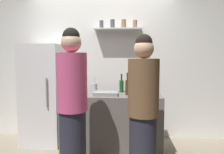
{
  "coord_description": "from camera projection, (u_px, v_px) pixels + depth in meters",
  "views": [
    {
      "loc": [
        0.43,
        -2.69,
        1.43
      ],
      "look_at": [
        0.22,
        0.52,
        1.14
      ],
      "focal_mm": 35.32,
      "sensor_mm": 36.0,
      "label": 1
    }
  ],
  "objects": [
    {
      "name": "back_wall_assembly",
      "position": [
        103.0,
        64.0,
        3.95
      ],
      "size": [
        4.8,
        0.32,
        2.6
      ],
      "color": "white",
      "rests_on": "ground"
    },
    {
      "name": "refrigerator",
      "position": [
        44.0,
        94.0,
        3.66
      ],
      "size": [
        0.62,
        0.65,
        1.63
      ],
      "color": "white",
      "rests_on": "ground"
    },
    {
      "name": "counter",
      "position": [
        112.0,
        123.0,
        3.29
      ],
      "size": [
        1.43,
        0.66,
        0.89
      ],
      "primitive_type": "cube",
      "color": "#66605B",
      "rests_on": "ground"
    },
    {
      "name": "baking_pan",
      "position": [
        106.0,
        94.0,
        3.12
      ],
      "size": [
        0.34,
        0.24,
        0.05
      ],
      "primitive_type": "cube",
      "color": "gray",
      "rests_on": "counter"
    },
    {
      "name": "utensil_holder",
      "position": [
        94.0,
        87.0,
        3.46
      ],
      "size": [
        0.1,
        0.1,
        0.23
      ],
      "color": "#B2B2B7",
      "rests_on": "counter"
    },
    {
      "name": "wine_bottle_amber_glass",
      "position": [
        127.0,
        87.0,
        3.15
      ],
      "size": [
        0.07,
        0.07,
        0.32
      ],
      "color": "#472814",
      "rests_on": "counter"
    },
    {
      "name": "wine_bottle_green_glass",
      "position": [
        121.0,
        86.0,
        3.4
      ],
      "size": [
        0.07,
        0.07,
        0.28
      ],
      "color": "#19471E",
      "rests_on": "counter"
    },
    {
      "name": "water_bottle_plastic",
      "position": [
        76.0,
        89.0,
        3.07
      ],
      "size": [
        0.09,
        0.09,
        0.22
      ],
      "color": "silver",
      "rests_on": "counter"
    },
    {
      "name": "person_brown_jacket",
      "position": [
        143.0,
        112.0,
        2.42
      ],
      "size": [
        0.34,
        0.34,
        1.68
      ],
      "rotation": [
        0.0,
        0.0,
        5.77
      ],
      "color": "#262633",
      "rests_on": "ground"
    },
    {
      "name": "person_pink_top",
      "position": [
        72.0,
        106.0,
        2.48
      ],
      "size": [
        0.34,
        0.34,
        1.75
      ],
      "rotation": [
        0.0,
        0.0,
        1.33
      ],
      "color": "#262633",
      "rests_on": "ground"
    }
  ]
}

